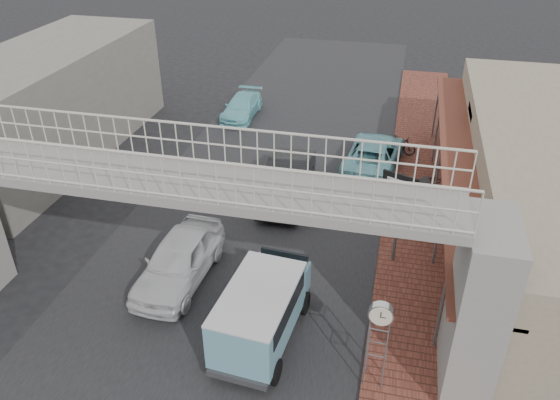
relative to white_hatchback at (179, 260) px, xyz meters
The scene contains 15 objects.
ground 2.38m from the white_hatchback, 50.47° to the left, with size 120.00×120.00×0.00m, color black.
road_strip 2.38m from the white_hatchback, 50.47° to the left, with size 10.00×60.00×0.01m, color black.
sidewalk 9.26m from the white_hatchback, 30.82° to the left, with size 3.00×40.00×0.10m, color brown.
shophouse_row 13.71m from the white_hatchback, 24.81° to the left, with size 7.20×18.00×4.00m.
footbridge 3.59m from the white_hatchback, 57.85° to the right, with size 16.40×2.40×6.34m.
building_far_left 12.42m from the white_hatchback, 141.08° to the left, with size 5.00×14.00×5.00m, color gray.
white_hatchback is the anchor object (origin of this frame).
dark_sedan 6.54m from the white_hatchback, 69.10° to the left, with size 1.73×4.95×1.63m, color black.
angkot_curb 11.25m from the white_hatchback, 59.99° to the left, with size 2.32×5.04×1.40m, color #6BB2BA.
angkot_far 14.45m from the white_hatchback, 98.45° to the left, with size 1.64×4.04×1.17m, color #80D6DE.
angkot_van 4.04m from the white_hatchback, 31.73° to the right, with size 2.20×4.26×2.02m.
motorcycle_near 11.47m from the white_hatchback, 42.78° to the left, with size 0.67×1.92×1.01m, color black.
motorcycle_far 13.13m from the white_hatchback, 59.01° to the left, with size 0.44×1.56×0.94m, color black.
street_clock 7.48m from the white_hatchback, 23.27° to the right, with size 0.65×0.53×2.65m.
arrow_sign 8.33m from the white_hatchback, 16.36° to the left, with size 2.11×1.43×3.51m.
Camera 1 is at (5.18, -15.10, 11.83)m, focal length 35.00 mm.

